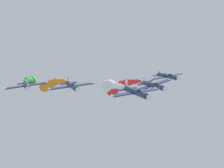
{
  "coord_description": "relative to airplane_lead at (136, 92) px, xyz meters",
  "views": [
    {
      "loc": [
        20.93,
        58.81,
        72.89
      ],
      "look_at": [
        0.0,
        0.0,
        64.19
      ],
      "focal_mm": 44.67,
      "sensor_mm": 36.0,
      "label": 1
    }
  ],
  "objects": [
    {
      "name": "smoke_trail_lead",
      "position": [
        -1.77,
        -21.63,
        -1.77
      ],
      "size": [
        4.99,
        21.25,
        4.76
      ],
      "color": "white"
    },
    {
      "name": "airplane_left_inner",
      "position": [
        -8.34,
        -8.84,
        -0.26
      ],
      "size": [
        9.34,
        10.35,
        3.2
      ],
      "rotation": [
        0.0,
        0.25,
        0.0
      ],
      "color": "navy"
    },
    {
      "name": "airplane_left_outer",
      "position": [
        -17.54,
        -18.12,
        0.5
      ],
      "size": [
        9.51,
        10.35,
        2.72
      ],
      "rotation": [
        0.0,
        0.14,
        0.0
      ],
      "color": "navy"
    },
    {
      "name": "airplane_right_outer",
      "position": [
        19.09,
        -17.45,
        -0.15
      ],
      "size": [
        9.55,
        10.35,
        2.53
      ],
      "rotation": [
        0.0,
        0.1,
        0.0
      ],
      "color": "navy"
    },
    {
      "name": "smoke_trail_left_inner",
      "position": [
        -7.65,
        -29.69,
        -3.78
      ],
      "size": [
        3.45,
        20.53,
        7.41
      ],
      "color": "red"
    },
    {
      "name": "smoke_trail_right_outer",
      "position": [
        17.35,
        -34.01,
        -1.03
      ],
      "size": [
        4.18,
        14.85,
        3.1
      ],
      "color": "green"
    },
    {
      "name": "airplane_right_inner",
      "position": [
        10.21,
        -9.75,
        0.38
      ],
      "size": [
        9.55,
        10.35,
        2.47
      ],
      "rotation": [
        0.0,
        0.09,
        0.0
      ],
      "color": "navy"
    },
    {
      "name": "smoke_trail_right_inner",
      "position": [
        12.12,
        -31.97,
        -2.25
      ],
      "size": [
        4.98,
        21.79,
        5.84
      ],
      "color": "orange"
    },
    {
      "name": "airplane_lead",
      "position": [
        0.0,
        0.0,
        0.0
      ],
      "size": [
        9.55,
        10.35,
        2.52
      ],
      "rotation": [
        0.0,
        0.1,
        0.0
      ],
      "color": "navy"
    }
  ]
}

